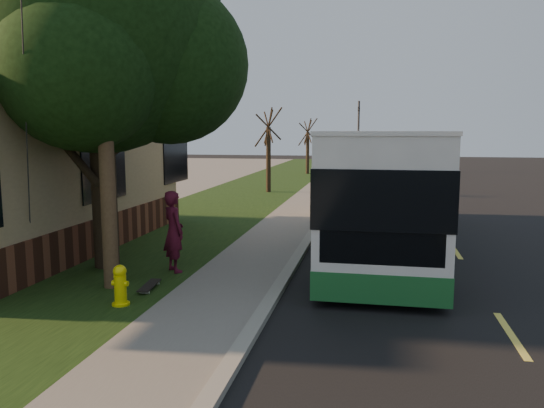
{
  "coord_description": "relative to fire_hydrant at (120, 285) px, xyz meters",
  "views": [
    {
      "loc": [
        1.83,
        -8.52,
        3.18
      ],
      "look_at": [
        -0.48,
        3.4,
        1.5
      ],
      "focal_mm": 35.0,
      "sensor_mm": 36.0,
      "label": 1
    }
  ],
  "objects": [
    {
      "name": "grass_verge",
      "position": [
        -1.9,
        10.0,
        -0.4
      ],
      "size": [
        5.0,
        80.0,
        0.07
      ],
      "primitive_type": "cube",
      "color": "black",
      "rests_on": "ground"
    },
    {
      "name": "bare_tree_far",
      "position": [
        -0.4,
        30.0,
        1.57
      ],
      "size": [
        1.38,
        1.21,
        4.03
      ],
      "color": "black",
      "rests_on": "grass_verge"
    },
    {
      "name": "fire_hydrant",
      "position": [
        0.0,
        0.0,
        0.0
      ],
      "size": [
        0.32,
        0.32,
        0.74
      ],
      "color": "yellow",
      "rests_on": "grass_verge"
    },
    {
      "name": "curb",
      "position": [
        2.6,
        10.0,
        -0.37
      ],
      "size": [
        0.25,
        80.0,
        0.12
      ],
      "primitive_type": "cube",
      "color": "gray",
      "rests_on": "ground"
    },
    {
      "name": "traffic_signal",
      "position": [
        3.1,
        34.0,
        2.73
      ],
      "size": [
        0.18,
        0.22,
        5.5
      ],
      "color": "#2D2D30",
      "rests_on": "ground"
    },
    {
      "name": "skateboard_main",
      "position": [
        0.1,
        1.01,
        -0.3
      ],
      "size": [
        0.31,
        0.91,
        0.08
      ],
      "color": "black",
      "rests_on": "grass_verge"
    },
    {
      "name": "bare_tree_near",
      "position": [
        -0.9,
        18.0,
        1.72
      ],
      "size": [
        1.38,
        1.21,
        4.31
      ],
      "color": "black",
      "rests_on": "grass_verge"
    },
    {
      "name": "road",
      "position": [
        6.6,
        10.0,
        -0.43
      ],
      "size": [
        8.0,
        80.0,
        0.01
      ],
      "primitive_type": "cube",
      "color": "black",
      "rests_on": "ground"
    },
    {
      "name": "transit_bus",
      "position": [
        4.58,
        6.42,
        1.26
      ],
      "size": [
        2.71,
        11.73,
        3.17
      ],
      "color": "silver",
      "rests_on": "ground"
    },
    {
      "name": "dumpster",
      "position": [
        -5.2,
        6.1,
        0.33
      ],
      "size": [
        1.8,
        1.52,
        1.43
      ],
      "color": "black",
      "rests_on": "building_lot"
    },
    {
      "name": "utility_pole",
      "position": [
        -0.71,
        0.99,
        4.2
      ],
      "size": [
        2.86,
        3.21,
        9.07
      ],
      "color": "#473321",
      "rests_on": "ground"
    },
    {
      "name": "leafy_tree",
      "position": [
        -1.57,
        2.65,
        4.73
      ],
      "size": [
        6.3,
        6.0,
        7.8
      ],
      "color": "black",
      "rests_on": "grass_verge"
    },
    {
      "name": "distant_car",
      "position": [
        4.67,
        29.9,
        0.35
      ],
      "size": [
        2.15,
        4.71,
        1.57
      ],
      "primitive_type": "imported",
      "rotation": [
        0.0,
        0.0,
        -0.07
      ],
      "color": "black",
      "rests_on": "ground"
    },
    {
      "name": "ground",
      "position": [
        2.6,
        0.0,
        -0.43
      ],
      "size": [
        120.0,
        120.0,
        0.0
      ],
      "primitive_type": "plane",
      "color": "black",
      "rests_on": "ground"
    },
    {
      "name": "skateboarder",
      "position": [
        0.1,
        2.37,
        0.54
      ],
      "size": [
        0.77,
        0.77,
        1.81
      ],
      "primitive_type": "imported",
      "rotation": [
        0.0,
        0.0,
        2.37
      ],
      "color": "#4B0F22",
      "rests_on": "grass_verge"
    },
    {
      "name": "sidewalk",
      "position": [
        1.6,
        10.0,
        -0.39
      ],
      "size": [
        2.0,
        80.0,
        0.08
      ],
      "primitive_type": "cube",
      "color": "slate",
      "rests_on": "ground"
    }
  ]
}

